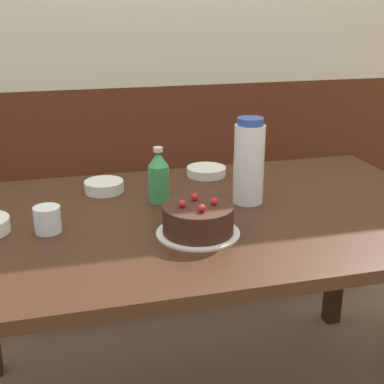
{
  "coord_description": "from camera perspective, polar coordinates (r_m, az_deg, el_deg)",
  "views": [
    {
      "loc": [
        -0.41,
        -1.41,
        1.33
      ],
      "look_at": [
        -0.02,
        0.05,
        0.79
      ],
      "focal_mm": 50.0,
      "sensor_mm": 36.0,
      "label": 1
    }
  ],
  "objects": [
    {
      "name": "birthday_cake",
      "position": [
        1.43,
        0.65,
        -3.03
      ],
      "size": [
        0.23,
        0.23,
        0.1
      ],
      "color": "white",
      "rests_on": "dining_table"
    },
    {
      "name": "bowl_side_dish",
      "position": [
        1.77,
        -9.36,
        0.6
      ],
      "size": [
        0.13,
        0.13,
        0.04
      ],
      "color": "white",
      "rests_on": "dining_table"
    },
    {
      "name": "dining_table",
      "position": [
        1.62,
        1.23,
        -4.93
      ],
      "size": [
        1.51,
        0.9,
        0.74
      ],
      "color": "#381E11",
      "rests_on": "ground_plane"
    },
    {
      "name": "soju_bottle",
      "position": [
        1.65,
        -3.58,
        1.66
      ],
      "size": [
        0.06,
        0.06,
        0.18
      ],
      "color": "#388E4C",
      "rests_on": "dining_table"
    },
    {
      "name": "glass_water_tall",
      "position": [
        1.49,
        -15.17,
        -2.85
      ],
      "size": [
        0.07,
        0.07,
        0.07
      ],
      "color": "silver",
      "rests_on": "dining_table"
    },
    {
      "name": "back_wall",
      "position": [
        2.5,
        -5.61,
        17.74
      ],
      "size": [
        4.8,
        0.04,
        2.5
      ],
      "color": "#4C2314",
      "rests_on": "ground_plane"
    },
    {
      "name": "bench_seat",
      "position": [
        2.53,
        -4.02,
        -6.16
      ],
      "size": [
        2.03,
        0.38,
        0.46
      ],
      "color": "#56331E",
      "rests_on": "ground_plane"
    },
    {
      "name": "bowl_rice_small",
      "position": [
        1.92,
        1.54,
        2.23
      ],
      "size": [
        0.14,
        0.14,
        0.03
      ],
      "color": "white",
      "rests_on": "dining_table"
    },
    {
      "name": "water_pitcher",
      "position": [
        1.64,
        6.09,
        3.22
      ],
      "size": [
        0.09,
        0.09,
        0.27
      ],
      "color": "white",
      "rests_on": "dining_table"
    }
  ]
}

